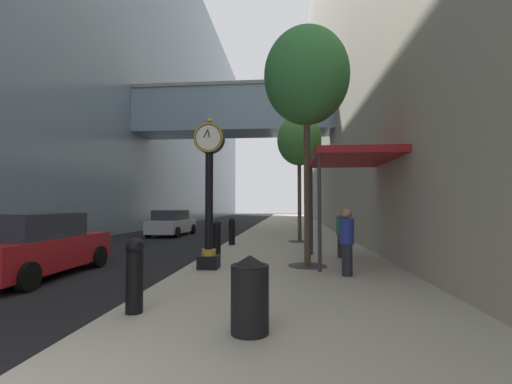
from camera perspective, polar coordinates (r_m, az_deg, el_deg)
name	(u,v)px	position (r m, az deg, el deg)	size (l,w,h in m)	color
ground_plane	(253,228)	(28.96, -0.48, -5.98)	(110.00, 110.00, 0.00)	black
sidewalk_right	(290,226)	(31.81, 5.53, -5.51)	(6.06, 80.00, 0.14)	#ADA593
building_block_left	(127,76)	(37.42, -20.39, 17.40)	(23.47, 80.00, 28.85)	slate
building_block_right	(372,60)	(35.26, 18.56, 19.95)	(9.00, 80.00, 30.27)	#A89E89
street_clock	(209,186)	(9.71, -7.72, 1.06)	(0.84, 0.55, 4.18)	black
bollard_nearest	(135,273)	(6.08, -19.33, -12.51)	(0.29, 0.29, 1.21)	black
bollard_third	(217,237)	(12.23, -6.45, -7.39)	(0.29, 0.29, 1.21)	black
bollard_fourth	(232,231)	(15.41, -3.98, -6.34)	(0.29, 0.29, 1.21)	black
street_tree_near	(306,77)	(10.77, 8.30, 18.17)	(2.49, 2.49, 6.95)	#333335
street_tree_mid_near	(299,141)	(17.18, 7.12, 8.32)	(2.14, 2.14, 6.15)	#333335
trash_bin	(250,293)	(4.90, -1.02, -16.28)	(0.53, 0.53, 1.05)	black
pedestrian_walking	(341,233)	(12.03, 13.85, -6.52)	(0.36, 0.47, 1.58)	#23232D
pedestrian_by_clock	(347,240)	(8.91, 14.73, -7.68)	(0.48, 0.48, 1.66)	#23232D
storefront_awning	(350,160)	(11.12, 15.17, 5.12)	(2.40, 3.60, 3.30)	maroon
car_silver_near	(172,223)	(22.39, -13.68, -5.00)	(2.10, 4.42, 1.60)	#B7BABF
car_red_mid	(33,246)	(10.84, -32.75, -7.50)	(2.19, 4.42, 1.67)	#AD191E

